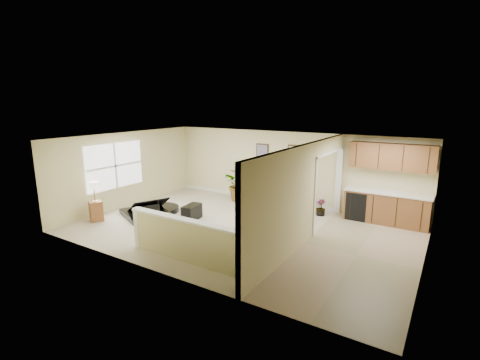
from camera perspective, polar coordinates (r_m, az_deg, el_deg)
The scene contains 20 objects.
floor at distance 9.74m, azimuth 0.12°, elevation -8.16°, with size 9.00×9.00×0.00m, color beige.
back_wall at distance 11.97m, azimuth 7.72°, elevation 1.90°, with size 9.00×0.04×2.50m, color beige.
front_wall at distance 7.09m, azimuth -12.81°, elevation -5.84°, with size 9.00×0.04×2.50m, color beige.
left_wall at distance 12.29m, azimuth -18.02°, elevation 1.67°, with size 0.04×6.00×2.50m, color beige.
right_wall at distance 8.05m, azimuth 28.60°, elevation -4.87°, with size 0.04×6.00×2.50m, color beige.
ceiling at distance 9.15m, azimuth 0.13°, elevation 6.63°, with size 9.00×6.00×0.04m, color silver.
kitchen_vinyl at distance 8.63m, azimuth 18.59°, elevation -11.65°, with size 2.70×6.00×0.01m, color tan.
interior_partition at distance 8.82m, azimuth 11.01°, elevation -2.30°, with size 0.18×5.99×2.50m.
pony_half_wall at distance 7.78m, azimuth -8.48°, elevation -9.72°, with size 3.42×0.22×1.00m.
left_window at distance 11.94m, azimuth -19.86°, elevation 2.20°, with size 0.05×2.15×1.45m, color white.
wall_art_left at distance 12.27m, azimuth 3.67°, elevation 4.62°, with size 0.48×0.04×0.58m.
wall_mirror at distance 11.73m, azimuth 9.08°, elevation 4.36°, with size 0.55×0.04×0.55m.
kitchen_cabinets at distance 10.91m, azimuth 22.52°, elevation -2.07°, with size 2.36×0.65×2.33m.
piano at distance 11.25m, azimuth -15.03°, elevation -2.73°, with size 2.03×1.99×1.34m.
piano_bench at distance 10.58m, azimuth -7.90°, elevation -5.27°, with size 0.34×0.68×0.45m, color black.
loveseat at distance 11.76m, azimuth 7.87°, elevation -2.81°, with size 1.73×1.14×0.92m.
accent_table at distance 12.07m, azimuth 4.51°, elevation -1.89°, with size 0.47×0.47×0.68m.
palm_plant at distance 12.38m, azimuth 0.01°, elevation -0.78°, with size 1.25×1.14×1.19m.
small_plant at distance 11.16m, azimuth 13.09°, elevation -4.58°, with size 0.34×0.34×0.51m.
lamp_stand at distance 11.15m, azimuth -22.63°, elevation -3.73°, with size 0.46×0.46×1.19m.
Camera 1 is at (4.79, -7.74, 3.46)m, focal length 26.00 mm.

